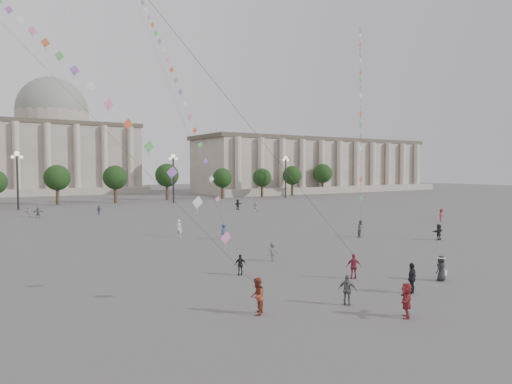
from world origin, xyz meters
TOP-DOWN VIEW (x-y plane):
  - ground at (0.00, 0.00)m, footprint 360.00×360.00m
  - hall_east at (75.00, 93.89)m, footprint 84.00×26.22m
  - hall_central at (0.00, 129.22)m, footprint 48.30×34.30m
  - tree_row at (0.00, 78.00)m, footprint 137.12×5.12m
  - lamp_post_mid_west at (-15.00, 70.00)m, footprint 2.00×0.90m
  - lamp_post_mid_east at (15.00, 70.00)m, footprint 2.00×0.90m
  - lamp_post_far_east at (45.00, 70.00)m, footprint 2.00×0.90m
  - person_crowd_0 at (-4.64, 53.62)m, footprint 0.94×0.78m
  - person_crowd_3 at (19.23, 7.20)m, footprint 1.62×0.62m
  - person_crowd_4 at (-14.72, 55.80)m, footprint 1.49×1.48m
  - person_crowd_6 at (-1.79, 7.52)m, footprint 1.08×0.69m
  - person_crowd_7 at (20.42, 45.30)m, footprint 1.57×1.27m
  - person_crowd_8 at (34.34, 17.68)m, footprint 1.30×0.92m
  - person_crowd_9 at (18.91, 48.94)m, footprint 1.87×1.15m
  - person_crowd_12 at (-13.68, 53.48)m, footprint 1.66×1.02m
  - person_crowd_13 at (-3.13, 23.84)m, footprint 0.83×0.83m
  - tourist_0 at (-0.45, -0.33)m, footprint 1.08×0.90m
  - tourist_1 at (-6.46, 4.78)m, footprint 0.94×0.60m
  - tourist_2 at (-4.00, -7.67)m, footprint 1.60×1.48m
  - tourist_3 at (-5.06, -4.53)m, footprint 0.93×1.06m
  - tourist_4 at (-0.08, -4.85)m, footprint 1.19×0.79m
  - kite_flyer_0 at (-10.16, -3.22)m, footprint 1.18×1.19m
  - kite_flyer_1 at (0.38, 19.89)m, footprint 1.24×1.01m
  - kite_flyer_2 at (13.78, 13.07)m, footprint 1.11×1.00m
  - hat_person at (4.13, -3.88)m, footprint 0.87×0.60m
  - kite_train_west at (-19.05, 24.08)m, footprint 17.23×50.81m
  - kite_train_mid at (0.83, 43.18)m, footprint 1.61×43.91m
  - kite_train_east at (31.03, 30.53)m, footprint 32.23×32.12m

SIDE VIEW (x-z plane):
  - ground at x=0.00m, z-range 0.00..0.00m
  - tourist_1 at x=-6.46m, z-range 0.00..1.49m
  - person_crowd_0 at x=-4.64m, z-range 0.00..1.50m
  - person_crowd_6 at x=-1.79m, z-range 0.00..1.59m
  - kite_flyer_1 at x=0.38m, z-range 0.00..1.68m
  - person_crowd_7 at x=20.42m, z-range 0.00..1.68m
  - person_crowd_12 at x=-13.68m, z-range 0.00..1.71m
  - person_crowd_3 at x=19.23m, z-range 0.00..1.71m
  - tourist_3 at x=-5.06m, z-range 0.00..1.71m
  - person_crowd_4 at x=-14.72m, z-range 0.00..1.72m
  - tourist_0 at x=-0.45m, z-range 0.00..1.73m
  - hat_person at x=4.13m, z-range 0.04..1.75m
  - tourist_2 at x=-4.00m, z-range 0.00..1.79m
  - person_crowd_8 at x=34.34m, z-range 0.00..1.83m
  - tourist_4 at x=-0.08m, z-range 0.00..1.87m
  - kite_flyer_2 at x=13.78m, z-range 0.00..1.88m
  - person_crowd_9 at x=18.91m, z-range 0.00..1.92m
  - kite_flyer_0 at x=-10.16m, z-range 0.00..1.93m
  - person_crowd_13 at x=-3.13m, z-range 0.00..1.94m
  - tree_row at x=0.00m, z-range 1.39..9.39m
  - lamp_post_mid_west at x=-15.00m, z-range 2.03..12.68m
  - lamp_post_mid_east at x=15.00m, z-range 2.03..12.68m
  - lamp_post_far_east at x=45.00m, z-range 2.03..12.68m
  - hall_east at x=75.00m, z-range -0.17..17.03m
  - hall_central at x=0.00m, z-range -3.52..31.98m
  - kite_train_east at x=31.03m, z-range -8.23..50.47m
  - kite_train_west at x=-19.05m, z-range -11.72..53.99m
  - kite_train_mid at x=0.83m, z-range -4.77..61.66m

